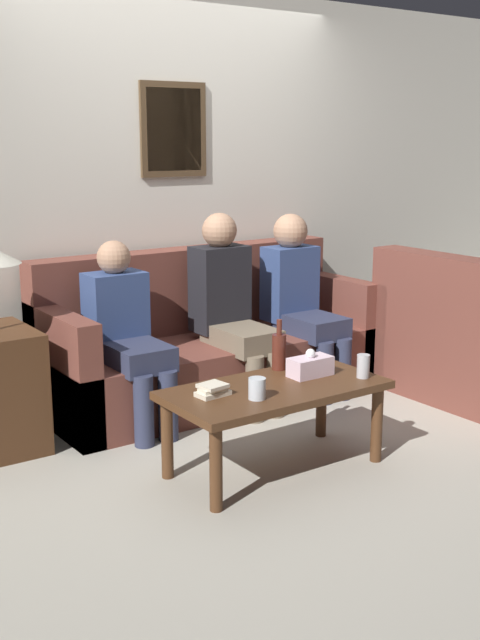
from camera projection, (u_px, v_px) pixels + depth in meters
ground_plane at (252, 417)px, 4.85m from camera, size 16.00×16.00×0.00m
wall_back at (172, 191)px, 5.29m from camera, size 9.00×0.08×2.60m
couch_main at (207, 348)px, 5.18m from camera, size 2.18×0.81×0.95m
coffee_table at (275, 398)px, 4.02m from camera, size 1.12×0.56×0.44m
wine_bottle at (279, 351)px, 4.26m from camera, size 0.08×0.08×0.27m
drinking_glass at (257, 389)px, 3.80m from camera, size 0.08×0.08×0.10m
book_stack at (213, 390)px, 3.85m from camera, size 0.17×0.13×0.06m
soda_can at (363, 366)px, 4.13m from camera, size 0.07×0.07×0.12m
tissue_box at (310, 366)px, 4.16m from camera, size 0.23×0.12×0.15m
person_left at (126, 330)px, 4.58m from camera, size 0.34×0.63×1.08m
person_middle at (230, 305)px, 4.98m from camera, size 0.34×0.65×1.20m
person_right at (300, 296)px, 5.29m from camera, size 0.34×0.63×1.16m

